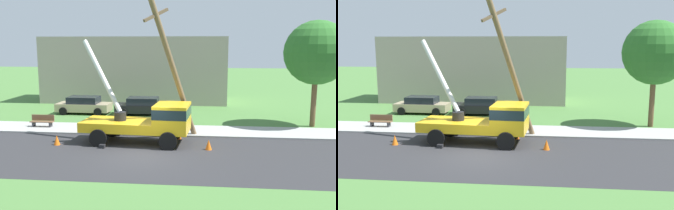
% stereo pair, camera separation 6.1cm
% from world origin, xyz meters
% --- Properties ---
extents(ground_plane, '(120.00, 120.00, 0.00)m').
position_xyz_m(ground_plane, '(0.00, 12.00, 0.00)').
color(ground_plane, '#477538').
extents(road_asphalt, '(80.00, 8.02, 0.01)m').
position_xyz_m(road_asphalt, '(0.00, 0.00, 0.00)').
color(road_asphalt, '#2B2B2D').
rests_on(road_asphalt, ground).
extents(sidewalk_strip, '(80.00, 3.02, 0.10)m').
position_xyz_m(sidewalk_strip, '(0.00, 5.52, 0.05)').
color(sidewalk_strip, '#9E9E99').
rests_on(sidewalk_strip, ground).
extents(utility_truck, '(6.74, 3.23, 5.98)m').
position_xyz_m(utility_truck, '(0.07, 2.36, 1.41)').
color(utility_truck, gold).
rests_on(utility_truck, ground).
extents(leaning_utility_pole, '(3.00, 3.16, 8.40)m').
position_xyz_m(leaning_utility_pole, '(1.32, 3.27, 4.29)').
color(leaning_utility_pole, brown).
rests_on(leaning_utility_pole, ground).
extents(traffic_cone_ahead, '(0.36, 0.36, 0.56)m').
position_xyz_m(traffic_cone_ahead, '(3.44, 1.33, 0.28)').
color(traffic_cone_ahead, orange).
rests_on(traffic_cone_ahead, ground).
extents(traffic_cone_behind, '(0.36, 0.36, 0.56)m').
position_xyz_m(traffic_cone_behind, '(-5.20, 1.46, 0.28)').
color(traffic_cone_behind, orange).
rests_on(traffic_cone_behind, ground).
extents(traffic_cone_curbside, '(0.36, 0.36, 0.56)m').
position_xyz_m(traffic_cone_curbside, '(1.64, 3.52, 0.28)').
color(traffic_cone_curbside, orange).
rests_on(traffic_cone_curbside, ground).
extents(parked_sedan_tan, '(4.44, 2.08, 1.42)m').
position_xyz_m(parked_sedan_tan, '(-6.79, 11.10, 0.71)').
color(parked_sedan_tan, tan).
rests_on(parked_sedan_tan, ground).
extents(parked_sedan_black, '(4.42, 2.06, 1.42)m').
position_xyz_m(parked_sedan_black, '(-1.82, 11.04, 0.71)').
color(parked_sedan_black, black).
rests_on(parked_sedan_black, ground).
extents(park_bench, '(1.60, 0.45, 0.90)m').
position_xyz_m(park_bench, '(-7.91, 5.59, 0.46)').
color(park_bench, brown).
rests_on(park_bench, ground).
extents(roadside_tree_near, '(4.38, 4.38, 7.32)m').
position_xyz_m(roadside_tree_near, '(10.71, 7.92, 5.11)').
color(roadside_tree_near, brown).
rests_on(roadside_tree_near, ground).
extents(lowrise_building_backdrop, '(18.00, 6.00, 6.40)m').
position_xyz_m(lowrise_building_backdrop, '(-3.78, 18.77, 3.20)').
color(lowrise_building_backdrop, '#A5998C').
rests_on(lowrise_building_backdrop, ground).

